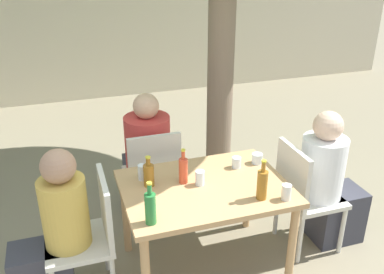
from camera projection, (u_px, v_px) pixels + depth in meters
ground_plane at (204, 265)px, 3.34m from camera, size 30.00×30.00×0.00m
cafe_building_wall at (111, 7)px, 6.45m from camera, size 10.00×0.08×2.80m
dining_table_front at (205, 196)px, 3.08m from camera, size 1.18×0.86×0.72m
patio_chair_0 at (91, 231)px, 2.90m from camera, size 0.44×0.44×0.91m
patio_chair_1 at (303, 191)px, 3.36m from camera, size 0.44×0.44×0.91m
patio_chair_2 at (153, 172)px, 3.63m from camera, size 0.44×0.44×0.91m
person_seated_0 at (54, 239)px, 2.83m from camera, size 0.55×0.30×1.15m
person_seated_1 at (329, 186)px, 3.42m from camera, size 0.57×0.34×1.17m
person_seated_2 at (147, 159)px, 3.83m from camera, size 0.39×0.60×1.17m
soda_bottle_0 at (183, 170)px, 3.04m from camera, size 0.06×0.06×0.27m
green_bottle_1 at (150, 208)px, 2.59m from camera, size 0.07×0.07×0.29m
amber_bottle_2 at (262, 184)px, 2.84m from camera, size 0.07×0.07×0.29m
amber_bottle_3 at (149, 174)px, 3.01m from camera, size 0.08×0.08×0.23m
drinking_glass_0 at (142, 172)px, 3.10m from camera, size 0.06×0.06×0.12m
drinking_glass_1 at (200, 178)px, 3.03m from camera, size 0.07×0.07×0.11m
drinking_glass_2 at (236, 162)px, 3.27m from camera, size 0.07×0.07×0.09m
drinking_glass_3 at (286, 192)px, 2.86m from camera, size 0.07×0.07×0.11m
drinking_glass_4 at (257, 158)px, 3.33m from camera, size 0.08×0.08×0.08m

